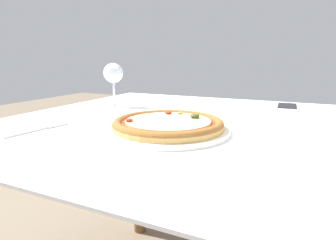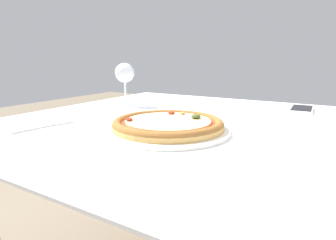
{
  "view_description": "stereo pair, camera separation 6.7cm",
  "coord_description": "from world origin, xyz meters",
  "px_view_note": "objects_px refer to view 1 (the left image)",
  "views": [
    {
      "loc": [
        0.19,
        -0.74,
        0.88
      ],
      "look_at": [
        -0.09,
        -0.14,
        0.74
      ],
      "focal_mm": 30.0,
      "sensor_mm": 36.0,
      "label": 1
    },
    {
      "loc": [
        0.25,
        -0.71,
        0.88
      ],
      "look_at": [
        -0.09,
        -0.14,
        0.74
      ],
      "focal_mm": 30.0,
      "sensor_mm": 36.0,
      "label": 2
    }
  ],
  "objects_px": {
    "wine_glass_far_right": "(113,75)",
    "cell_phone": "(287,107)",
    "dining_table": "(219,153)",
    "fork": "(38,129)",
    "pizza_plate": "(168,125)"
  },
  "relations": [
    {
      "from": "pizza_plate",
      "to": "wine_glass_far_right",
      "type": "bearing_deg",
      "value": 143.35
    },
    {
      "from": "pizza_plate",
      "to": "wine_glass_far_right",
      "type": "relative_size",
      "value": 1.87
    },
    {
      "from": "dining_table",
      "to": "fork",
      "type": "relative_size",
      "value": 7.21
    },
    {
      "from": "wine_glass_far_right",
      "to": "cell_phone",
      "type": "height_order",
      "value": "wine_glass_far_right"
    },
    {
      "from": "fork",
      "to": "wine_glass_far_right",
      "type": "distance_m",
      "value": 0.39
    },
    {
      "from": "dining_table",
      "to": "cell_phone",
      "type": "distance_m",
      "value": 0.38
    },
    {
      "from": "pizza_plate",
      "to": "fork",
      "type": "relative_size",
      "value": 1.76
    },
    {
      "from": "wine_glass_far_right",
      "to": "cell_phone",
      "type": "distance_m",
      "value": 0.64
    },
    {
      "from": "dining_table",
      "to": "cell_phone",
      "type": "relative_size",
      "value": 8.35
    },
    {
      "from": "fork",
      "to": "cell_phone",
      "type": "distance_m",
      "value": 0.81
    },
    {
      "from": "pizza_plate",
      "to": "cell_phone",
      "type": "relative_size",
      "value": 2.04
    },
    {
      "from": "pizza_plate",
      "to": "cell_phone",
      "type": "distance_m",
      "value": 0.54
    },
    {
      "from": "wine_glass_far_right",
      "to": "fork",
      "type": "bearing_deg",
      "value": -84.46
    },
    {
      "from": "pizza_plate",
      "to": "fork",
      "type": "bearing_deg",
      "value": -158.07
    },
    {
      "from": "wine_glass_far_right",
      "to": "cell_phone",
      "type": "bearing_deg",
      "value": 21.24
    }
  ]
}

